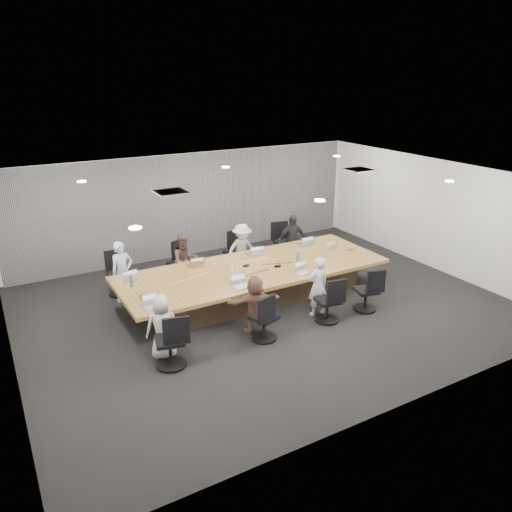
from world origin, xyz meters
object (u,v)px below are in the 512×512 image
chair_1 (180,266)px  laptop_6 (303,273)px  chair_5 (264,321)px  person_5 (255,304)px  chair_2 (236,255)px  chair_3 (285,245)px  chair_4 (170,345)px  laptop_5 (242,287)px  bottle_green_right (298,257)px  laptop_1 (194,265)px  chair_6 (327,304)px  person_0 (122,272)px  person_2 (242,250)px  person_3 (292,240)px  conference_table (254,282)px  bottle_clear (214,268)px  stapler (278,266)px  bottle_green_left (131,281)px  canvas_bag (331,246)px  chair_7 (366,294)px  mug_brown (142,296)px  laptop_2 (253,253)px  person_4 (162,327)px  snack_packet (351,249)px  laptop_4 (152,307)px  laptop_0 (129,277)px  chair_0 (119,277)px  laptop_3 (304,243)px  person_1 (185,261)px

chair_1 → laptop_6: size_ratio=2.60×
chair_5 → person_5: (0.00, 0.35, 0.20)m
chair_2 → laptop_6: size_ratio=2.68×
chair_3 → chair_4: (-4.52, -3.40, -0.02)m
chair_5 → laptop_5: chair_5 is taller
chair_1 → chair_5: bearing=76.3°
bottle_green_right → laptop_1: bearing=154.6°
chair_6 → person_0: bearing=147.0°
person_2 → person_3: person_3 is taller
conference_table → laptop_1: (-1.09, 0.80, 0.35)m
chair_2 → person_3: person_3 is taller
bottle_clear → stapler: 1.42m
person_5 → laptop_5: size_ratio=3.59×
bottle_green_left → chair_4: bearing=-88.9°
chair_2 → canvas_bag: 2.41m
chair_7 → chair_4: bearing=-166.8°
person_3 → mug_brown: person_3 is taller
conference_table → chair_5: size_ratio=7.79×
chair_3 → mug_brown: size_ratio=8.56×
chair_1 → chair_4: bearing=46.2°
conference_table → laptop_2: laptop_2 is taller
laptop_2 → person_4: bearing=44.1°
snack_packet → chair_6: bearing=-140.1°
laptop_4 → laptop_6: (3.38, 0.00, 0.00)m
person_5 → canvas_bag: size_ratio=4.82×
laptop_0 → laptop_6: bearing=147.3°
chair_3 → person_3: (0.00, -0.35, 0.24)m
bottle_green_right → snack_packet: size_ratio=1.51×
laptop_2 → person_3: size_ratio=0.26×
chair_3 → stapler: size_ratio=6.00×
person_3 → canvas_bag: size_ratio=5.56×
chair_5 → chair_0: bearing=100.6°
chair_2 → laptop_5: (-1.16, -2.50, 0.33)m
conference_table → canvas_bag: size_ratio=24.61×
chair_0 → laptop_5: size_ratio=2.55×
chair_0 → bottle_green_left: bottle_green_left is taller
laptop_2 → bottle_green_left: 3.12m
bottle_green_right → laptop_2: bearing=121.0°
chair_2 → person_0: (-2.99, -0.35, 0.27)m
chair_2 → laptop_2: (0.00, -0.90, 0.33)m
chair_4 → laptop_2: (3.04, 2.50, 0.33)m
chair_2 → bottle_green_right: 2.06m
laptop_2 → laptop_3: size_ratio=1.00×
laptop_0 → chair_0: bearing=-97.1°
chair_0 → chair_4: (-0.05, -3.40, 0.00)m
laptop_2 → bottle_green_right: bottle_green_right is taller
bottle_green_left → laptop_4: bearing=-88.0°
snack_packet → person_3: bearing=116.6°
person_1 → canvas_bag: (3.38, -1.15, 0.15)m
laptop_4 → canvas_bag: (4.89, 1.00, 0.06)m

